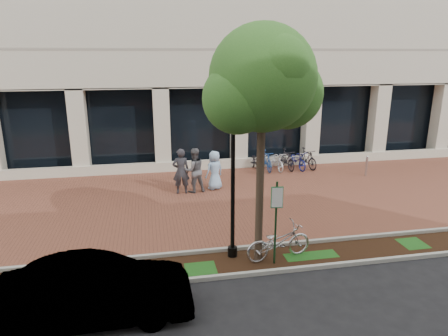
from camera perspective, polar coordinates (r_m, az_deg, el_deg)
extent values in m
plane|color=black|center=(16.55, -0.89, -4.49)|extent=(120.00, 120.00, 0.00)
cube|color=brown|center=(16.55, -0.89, -4.47)|extent=(40.00, 9.00, 0.01)
cube|color=black|center=(11.88, 3.65, -13.18)|extent=(40.00, 1.50, 0.01)
cube|color=#A2A39A|center=(12.49, 2.78, -11.32)|extent=(40.00, 0.12, 0.12)
cube|color=#A2A39A|center=(11.22, 4.64, -14.75)|extent=(40.00, 0.12, 0.12)
cube|color=black|center=(21.37, -3.54, 6.01)|extent=(40.00, 0.15, 4.20)
cube|color=beige|center=(20.71, -3.06, 0.44)|extent=(40.00, 0.25, 0.50)
cube|color=beige|center=(20.68, -3.29, 5.68)|extent=(0.80, 0.80, 4.20)
cube|color=#163D1E|center=(11.30, 7.38, -7.90)|extent=(0.05, 0.05, 2.47)
cube|color=#1B6C3A|center=(10.98, 7.57, -4.19)|extent=(0.34, 0.02, 0.62)
cube|color=silver|center=(10.97, 7.60, -4.21)|extent=(0.30, 0.01, 0.56)
cylinder|color=black|center=(12.07, 1.21, -11.85)|extent=(0.28, 0.28, 0.30)
cylinder|color=black|center=(11.31, 1.26, -3.22)|extent=(0.12, 0.12, 4.13)
sphere|color=silver|center=(10.78, 1.34, 7.94)|extent=(0.36, 0.36, 0.36)
cylinder|color=#4B392B|center=(11.18, 5.10, -4.42)|extent=(0.22, 0.22, 3.80)
sphere|color=#23541A|center=(10.50, 5.55, 12.68)|extent=(2.79, 2.79, 2.79)
sphere|color=#23541A|center=(11.03, 8.97, 10.54)|extent=(1.95, 1.95, 1.95)
sphere|color=#23541A|center=(10.16, 1.97, 9.88)|extent=(1.81, 1.81, 1.81)
imported|color=#B8B7BC|center=(11.89, 7.80, -10.38)|extent=(2.14, 1.08, 1.07)
imported|color=#2A2A2F|center=(17.04, -6.17, -0.47)|extent=(0.73, 0.48, 1.98)
imported|color=#5C5C60|center=(17.18, -4.29, -0.34)|extent=(1.09, 0.93, 1.95)
imported|color=#99BFE5|center=(17.52, -1.36, -0.32)|extent=(1.01, 0.88, 1.74)
cylinder|color=#BABABF|center=(20.77, 19.67, 0.14)|extent=(0.11, 0.11, 0.90)
sphere|color=#BABABF|center=(20.65, 19.80, 1.48)|extent=(0.12, 0.12, 0.12)
imported|color=black|center=(20.47, 4.55, 0.88)|extent=(0.68, 1.82, 0.95)
imported|color=#214B97|center=(20.60, 6.03, 1.09)|extent=(0.54, 1.76, 1.05)
imported|color=silver|center=(20.78, 7.48, 1.02)|extent=(0.76, 1.84, 0.95)
imported|color=black|center=(20.94, 8.91, 1.23)|extent=(0.71, 1.80, 1.05)
imported|color=navy|center=(21.15, 10.31, 1.16)|extent=(0.94, 1.88, 0.95)
imported|color=black|center=(21.34, 11.70, 1.36)|extent=(0.88, 1.81, 1.05)
cylinder|color=#BABABF|center=(20.89, 8.19, 0.86)|extent=(0.04, 0.04, 0.80)
imported|color=silver|center=(9.70, -17.95, -16.45)|extent=(4.29, 1.52, 1.41)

